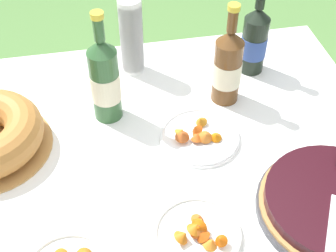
{
  "coord_description": "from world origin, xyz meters",
  "views": [
    {
      "loc": [
        -0.07,
        -0.85,
        1.68
      ],
      "look_at": [
        0.1,
        0.03,
        0.8
      ],
      "focal_mm": 50.0,
      "sensor_mm": 36.0,
      "label": 1
    }
  ],
  "objects": [
    {
      "name": "juice_bottle_red",
      "position": [
        0.42,
        0.3,
        0.85
      ],
      "size": [
        0.08,
        0.08,
        0.3
      ],
      "color": "black",
      "rests_on": "tablecloth"
    },
    {
      "name": "tablecloth",
      "position": [
        0.0,
        0.0,
        0.73
      ],
      "size": [
        1.41,
        1.02,
        0.1
      ],
      "color": "white",
      "rests_on": "garden_table"
    },
    {
      "name": "berry_tart",
      "position": [
        0.44,
        -0.27,
        0.77
      ],
      "size": [
        0.36,
        0.36,
        0.06
      ],
      "color": "#38383D",
      "rests_on": "tablecloth"
    },
    {
      "name": "snack_plate_near",
      "position": [
        0.11,
        -0.28,
        0.76
      ],
      "size": [
        0.21,
        0.21,
        0.06
      ],
      "color": "white",
      "rests_on": "tablecloth"
    },
    {
      "name": "snack_plate_left",
      "position": [
        0.18,
        0.02,
        0.75
      ],
      "size": [
        0.22,
        0.22,
        0.05
      ],
      "color": "white",
      "rests_on": "tablecloth"
    },
    {
      "name": "garden_table",
      "position": [
        0.0,
        0.0,
        0.66
      ],
      "size": [
        1.4,
        1.01,
        0.74
      ],
      "color": "brown",
      "rests_on": "ground_plane"
    },
    {
      "name": "cider_bottle_amber",
      "position": [
        0.3,
        0.18,
        0.86
      ],
      "size": [
        0.08,
        0.08,
        0.32
      ],
      "color": "brown",
      "rests_on": "tablecloth"
    },
    {
      "name": "cider_bottle_green",
      "position": [
        -0.05,
        0.17,
        0.87
      ],
      "size": [
        0.08,
        0.08,
        0.34
      ],
      "color": "#2D562D",
      "rests_on": "tablecloth"
    },
    {
      "name": "cup_stack",
      "position": [
        0.05,
        0.37,
        0.87
      ],
      "size": [
        0.07,
        0.07,
        0.25
      ],
      "color": "white",
      "rests_on": "tablecloth"
    }
  ]
}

